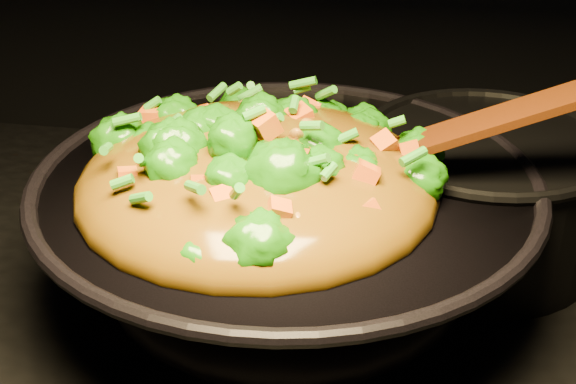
# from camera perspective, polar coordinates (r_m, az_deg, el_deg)

# --- Properties ---
(wok) EXTENTS (0.56, 0.56, 0.12)m
(wok) POSITION_cam_1_polar(r_m,az_deg,el_deg) (0.81, -0.12, -3.26)
(wok) COLOR black
(wok) RESTS_ON stovetop
(stir_fry) EXTENTS (0.41, 0.41, 0.11)m
(stir_fry) POSITION_cam_1_polar(r_m,az_deg,el_deg) (0.74, -2.11, 3.59)
(stir_fry) COLOR #1D6E07
(stir_fry) RESTS_ON wok
(spatula) EXTENTS (0.26, 0.06, 0.11)m
(spatula) POSITION_cam_1_polar(r_m,az_deg,el_deg) (0.77, 10.45, 3.73)
(spatula) COLOR #351706
(spatula) RESTS_ON wok
(back_pot) EXTENTS (0.25, 0.25, 0.13)m
(back_pot) POSITION_cam_1_polar(r_m,az_deg,el_deg) (0.90, 12.42, -0.23)
(back_pot) COLOR black
(back_pot) RESTS_ON stovetop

